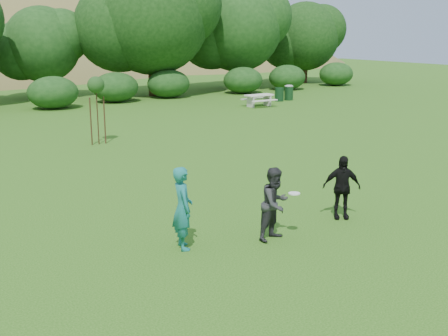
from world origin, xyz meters
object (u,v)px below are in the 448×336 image
object	(u,v)px
player_teal	(183,208)
picnic_table	(259,98)
player_grey	(275,204)
sapling	(96,87)
trash_can_near	(279,94)
trash_can_lidded	(289,92)
player_black	(342,187)

from	to	relation	value
player_teal	picnic_table	xyz separation A→B (m)	(15.30, 18.05, -0.41)
player_grey	sapling	distance (m)	12.89
player_teal	player_grey	size ratio (longest dim) A/B	1.09
trash_can_near	picnic_table	distance (m)	3.17
trash_can_lidded	sapling	bearing A→B (deg)	-155.39
picnic_table	trash_can_lidded	size ratio (longest dim) A/B	1.71
trash_can_near	trash_can_lidded	bearing A→B (deg)	5.75
trash_can_lidded	player_teal	bearing A→B (deg)	-134.03
player_black	trash_can_near	world-z (taller)	player_black
trash_can_near	sapling	world-z (taller)	sapling
player_grey	sapling	size ratio (longest dim) A/B	0.60
player_grey	picnic_table	size ratio (longest dim) A/B	0.95
player_grey	picnic_table	bearing A→B (deg)	40.80
trash_can_near	trash_can_lidded	world-z (taller)	trash_can_lidded
sapling	picnic_table	bearing A→B (deg)	24.96
player_grey	picnic_table	distance (m)	22.93
trash_can_near	player_teal	bearing A→B (deg)	-132.78
picnic_table	trash_can_lidded	bearing A→B (deg)	23.42
picnic_table	player_grey	bearing A→B (deg)	-125.32
player_teal	player_black	distance (m)	4.41
player_teal	sapling	xyz separation A→B (m)	(2.58, 12.13, 1.49)
player_black	trash_can_lidded	xyz separation A→B (m)	(14.60, 20.03, -0.28)
player_grey	trash_can_lidded	distance (m)	26.44
sapling	trash_can_lidded	bearing A→B (deg)	24.61
trash_can_near	trash_can_lidded	size ratio (longest dim) A/B	0.86
player_teal	trash_can_near	bearing A→B (deg)	-28.68
player_grey	player_teal	bearing A→B (deg)	148.26
player_teal	trash_can_lidded	bearing A→B (deg)	-29.93
trash_can_near	picnic_table	xyz separation A→B (m)	(-2.79, -1.51, 0.07)
player_teal	player_grey	xyz separation A→B (m)	(2.05, -0.66, -0.08)
player_black	picnic_table	bearing A→B (deg)	91.48
sapling	picnic_table	size ratio (longest dim) A/B	1.58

